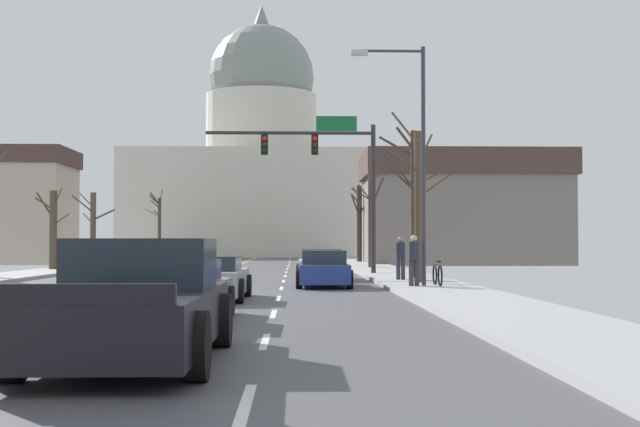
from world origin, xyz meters
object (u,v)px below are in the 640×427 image
(sedan_near_03, at_px, (174,293))
(sedan_near_01, at_px, (323,270))
(signal_gantry, at_px, (327,161))
(pickup_truck_near_04, at_px, (134,306))
(pedestrian_01, at_px, (401,256))
(bicycle_parked, at_px, (437,275))
(pedestrian_00, at_px, (414,258))
(sedan_oncoming_00, at_px, (122,261))
(sedan_oncoming_01, at_px, (159,257))
(sedan_near_02, at_px, (209,279))
(sedan_near_00, at_px, (321,266))
(street_lamp_right, at_px, (413,143))

(sedan_near_03, bearing_deg, sedan_near_01, 75.70)
(signal_gantry, distance_m, pickup_truck_near_04, 28.78)
(pedestrian_01, xyz_separation_m, bicycle_parked, (0.69, -4.31, -0.56))
(sedan_near_03, distance_m, pickup_truck_near_04, 5.41)
(pedestrian_00, bearing_deg, signal_gantry, 101.50)
(sedan_oncoming_00, bearing_deg, sedan_oncoming_01, 89.31)
(sedan_near_02, relative_size, pickup_truck_near_04, 0.82)
(sedan_oncoming_00, distance_m, bicycle_parked, 22.96)
(signal_gantry, relative_size, sedan_oncoming_01, 1.76)
(sedan_oncoming_00, distance_m, pedestrian_00, 22.82)
(signal_gantry, relative_size, pedestrian_00, 4.77)
(sedan_near_03, distance_m, sedan_oncoming_00, 30.39)
(pickup_truck_near_04, bearing_deg, signal_gantry, 82.68)
(pickup_truck_near_04, relative_size, pedestrian_00, 3.23)
(sedan_near_01, distance_m, sedan_near_03, 13.62)
(sedan_near_03, bearing_deg, sedan_near_02, 89.79)
(sedan_near_03, bearing_deg, bicycle_parked, 58.15)
(signal_gantry, xyz_separation_m, sedan_oncoming_01, (-10.69, 18.31, -4.74))
(sedan_near_02, height_order, bicycle_parked, sedan_near_02)
(pedestrian_00, bearing_deg, sedan_near_00, 109.79)
(sedan_oncoming_01, xyz_separation_m, pedestrian_01, (13.23, -25.35, 0.46))
(sedan_near_03, xyz_separation_m, pickup_truck_near_04, (0.24, -5.40, 0.14))
(sedan_oncoming_00, distance_m, sedan_oncoming_01, 11.50)
(sedan_near_02, relative_size, bicycle_parked, 2.49)
(signal_gantry, relative_size, pickup_truck_near_04, 1.48)
(sedan_near_02, distance_m, sedan_oncoming_00, 24.10)
(sedan_near_01, bearing_deg, pedestrian_00, -37.32)
(street_lamp_right, xyz_separation_m, pickup_truck_near_04, (-6.03, -16.56, -4.13))
(signal_gantry, xyz_separation_m, sedan_near_02, (-3.84, -16.26, -4.76))
(sedan_near_02, distance_m, pickup_truck_near_04, 11.92)
(signal_gantry, xyz_separation_m, sedan_near_00, (-0.40, -3.99, -4.74))
(sedan_near_02, height_order, pedestrian_01, pedestrian_01)
(sedan_near_02, bearing_deg, pedestrian_01, 55.31)
(bicycle_parked, bearing_deg, sedan_near_02, -145.24)
(sedan_near_01, relative_size, sedan_oncoming_01, 0.94)
(sedan_near_01, distance_m, bicycle_parked, 4.14)
(pickup_truck_near_04, height_order, sedan_oncoming_01, pickup_truck_near_04)
(signal_gantry, distance_m, sedan_near_03, 23.59)
(sedan_near_02, distance_m, pedestrian_00, 7.69)
(sedan_near_03, relative_size, bicycle_parked, 2.65)
(sedan_near_02, height_order, pickup_truck_near_04, pickup_truck_near_04)
(street_lamp_right, bearing_deg, sedan_oncoming_01, 113.65)
(sedan_oncoming_00, bearing_deg, pickup_truck_near_04, -78.35)
(sedan_near_00, distance_m, pickup_truck_near_04, 24.39)
(pickup_truck_near_04, distance_m, sedan_oncoming_00, 35.72)
(sedan_oncoming_00, bearing_deg, sedan_near_03, -76.75)
(pedestrian_01, bearing_deg, pickup_truck_near_04, -106.26)
(signal_gantry, bearing_deg, bicycle_parked, -74.07)
(sedan_near_02, bearing_deg, sedan_oncoming_01, 101.21)
(sedan_near_00, bearing_deg, sedan_near_01, -90.95)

